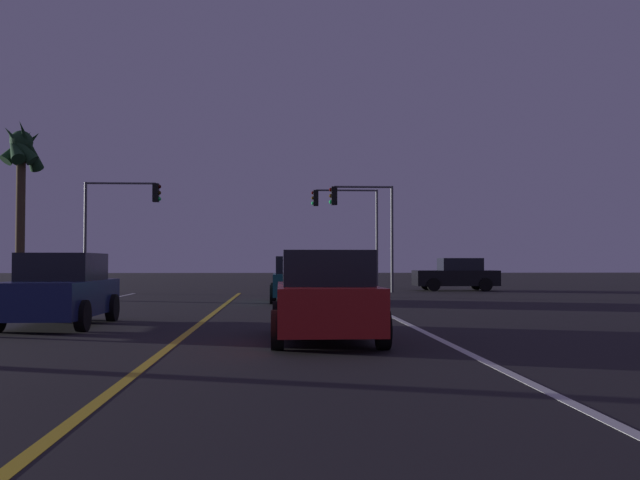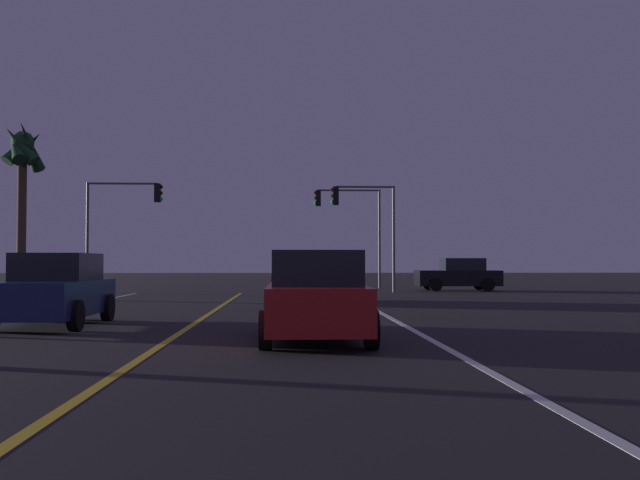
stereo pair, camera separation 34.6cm
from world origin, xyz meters
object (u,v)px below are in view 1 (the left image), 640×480
at_px(car_crossing_side, 457,275).
at_px(traffic_light_near_left, 122,210).
at_px(traffic_light_near_right, 361,213).
at_px(traffic_light_far_right, 346,214).
at_px(car_oncoming, 60,291).
at_px(car_lead_same_lane, 326,298).
at_px(palm_tree_left_far, 21,159).
at_px(car_ahead_far, 297,280).

height_order(car_crossing_side, traffic_light_near_left, traffic_light_near_left).
xyz_separation_m(traffic_light_near_right, traffic_light_far_right, (-0.27, 5.50, 0.30)).
xyz_separation_m(traffic_light_near_left, traffic_light_far_right, (11.38, 5.50, 0.20)).
distance_m(car_oncoming, traffic_light_far_right, 25.30).
distance_m(car_lead_same_lane, traffic_light_near_left, 23.33).
bearing_deg(car_oncoming, traffic_light_near_left, -172.01).
bearing_deg(traffic_light_far_right, traffic_light_near_left, 25.79).
height_order(car_oncoming, palm_tree_left_far, palm_tree_left_far).
height_order(car_ahead_far, car_crossing_side, same).
height_order(car_lead_same_lane, traffic_light_far_right, traffic_light_far_right).
bearing_deg(car_lead_same_lane, traffic_light_near_left, 21.57).
relative_size(traffic_light_near_right, traffic_light_far_right, 0.93).
relative_size(car_ahead_far, traffic_light_far_right, 0.76).
distance_m(car_ahead_far, car_oncoming, 11.32).
bearing_deg(traffic_light_far_right, car_crossing_side, 146.83).
distance_m(car_crossing_side, traffic_light_far_right, 7.39).
bearing_deg(palm_tree_left_far, car_ahead_far, -12.99).
bearing_deg(car_crossing_side, car_ahead_far, 49.70).
xyz_separation_m(car_crossing_side, palm_tree_left_far, (-19.69, -7.56, 4.84)).
distance_m(traffic_light_near_left, traffic_light_far_right, 12.64).
distance_m(car_lead_same_lane, traffic_light_far_right, 27.36).
height_order(traffic_light_far_right, palm_tree_left_far, palm_tree_left_far).
distance_m(traffic_light_far_right, palm_tree_left_far, 18.11).
xyz_separation_m(car_ahead_far, traffic_light_far_right, (3.09, 13.71, 3.40)).
height_order(car_lead_same_lane, car_crossing_side, same).
relative_size(car_ahead_far, traffic_light_near_left, 0.80).
relative_size(car_oncoming, traffic_light_far_right, 0.76).
height_order(car_ahead_far, car_lead_same_lane, same).
relative_size(car_ahead_far, palm_tree_left_far, 0.59).
relative_size(car_oncoming, palm_tree_left_far, 0.59).
xyz_separation_m(car_ahead_far, car_crossing_side, (8.59, 10.12, 0.00)).
relative_size(car_crossing_side, traffic_light_near_right, 0.82).
distance_m(car_oncoming, palm_tree_left_far, 14.25).
distance_m(car_lead_same_lane, traffic_light_near_right, 21.94).
relative_size(traffic_light_near_right, palm_tree_left_far, 0.73).
distance_m(traffic_light_near_right, traffic_light_near_left, 11.66).
xyz_separation_m(car_lead_same_lane, traffic_light_near_left, (-8.50, 21.49, 3.20)).
bearing_deg(car_oncoming, car_lead_same_lane, 59.37).
distance_m(car_lead_same_lane, palm_tree_left_far, 20.05).
xyz_separation_m(car_lead_same_lane, palm_tree_left_far, (-11.31, 15.84, 4.84)).
bearing_deg(car_crossing_side, car_lead_same_lane, 70.30).
bearing_deg(traffic_light_near_right, traffic_light_near_left, 0.00).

